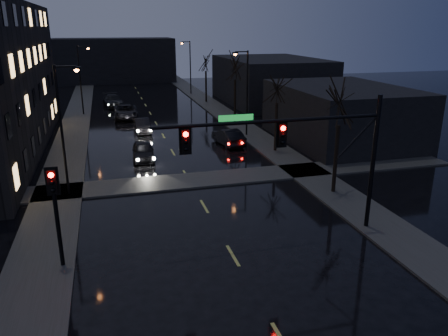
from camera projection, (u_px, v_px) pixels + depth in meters
sidewalk_left at (73, 134)px, 42.82m from camera, size 3.00×140.00×0.12m
sidewalk_right at (238, 124)px, 47.06m from camera, size 3.00×140.00×0.12m
sidewalk_cross at (190, 181)px, 29.80m from camera, size 40.00×3.00×0.12m
commercial_right_near at (341, 114)px, 39.78m from camera, size 10.00×14.00×5.00m
commercial_right_far at (270, 80)px, 60.19m from camera, size 12.00×18.00×6.00m
far_block at (114, 60)px, 82.44m from camera, size 22.00×10.00×8.00m
signal_mast at (306, 143)px, 20.54m from camera, size 11.11×0.41×7.00m
signal_pole_left at (55, 204)px, 18.29m from camera, size 0.35×0.41×4.53m
tree_near at (341, 95)px, 25.85m from camera, size 3.52×3.52×8.08m
tree_mid_a at (278, 82)px, 35.15m from camera, size 3.30×3.30×7.58m
tree_mid_b at (235, 61)px, 45.92m from camera, size 3.74×3.74×8.59m
tree_far at (206, 58)px, 58.94m from camera, size 3.43×3.43×7.88m
streetlight_l_near at (64, 120)px, 25.99m from camera, size 1.53×0.28×8.00m
streetlight_l_far at (82, 74)px, 50.77m from camera, size 1.53×0.28×8.00m
streetlight_r_mid at (245, 86)px, 40.78m from camera, size 1.53×0.28×8.00m
streetlight_r_far at (189, 63)px, 66.48m from camera, size 1.53×0.28×8.00m
oncoming_car_a at (143, 151)px, 34.58m from camera, size 1.92×4.28×1.43m
oncoming_car_b at (142, 126)px, 43.48m from camera, size 1.62×4.17×1.35m
oncoming_car_c at (126, 112)px, 50.10m from camera, size 2.75×5.66×1.55m
oncoming_car_d at (113, 101)px, 57.35m from camera, size 2.89×5.71×1.59m
lead_car at (228, 137)px, 38.76m from camera, size 2.14×4.64×1.48m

